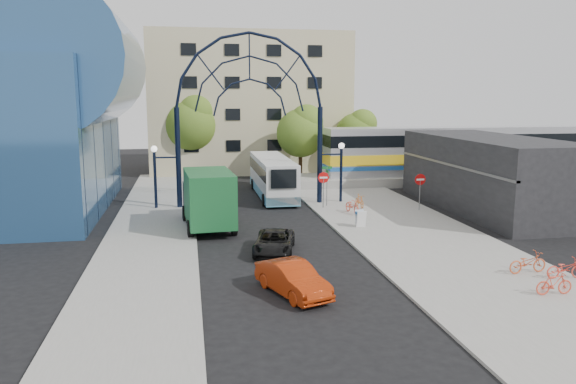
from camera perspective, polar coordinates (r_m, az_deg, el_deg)
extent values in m
plane|color=black|center=(26.66, -0.38, -7.22)|extent=(120.00, 120.00, 0.00)
cube|color=gray|center=(32.55, 12.45, -4.20)|extent=(8.00, 56.00, 0.12)
cube|color=gray|center=(32.14, -13.77, -4.43)|extent=(5.00, 50.00, 0.12)
cylinder|color=black|center=(39.36, -11.09, 3.34)|extent=(0.36, 0.36, 7.00)
cylinder|color=black|center=(40.44, 3.25, 3.68)|extent=(0.36, 0.36, 7.00)
cylinder|color=black|center=(39.62, -13.33, 1.11)|extent=(0.20, 0.20, 4.00)
cylinder|color=black|center=(41.03, 5.40, 1.63)|extent=(0.20, 0.20, 4.00)
sphere|color=white|center=(39.35, -13.46, 4.28)|extent=(0.44, 0.44, 0.44)
sphere|color=white|center=(40.77, 5.45, 4.69)|extent=(0.44, 0.44, 0.44)
cylinder|color=slate|center=(38.78, 3.61, 0.01)|extent=(0.06, 0.06, 2.20)
cylinder|color=red|center=(38.63, 3.63, 1.47)|extent=(0.80, 0.04, 0.80)
cube|color=white|center=(38.60, 3.64, 1.46)|extent=(0.55, 0.02, 0.12)
cylinder|color=slate|center=(38.87, 13.23, -0.21)|extent=(0.06, 0.06, 2.20)
cylinder|color=red|center=(38.72, 13.29, 1.25)|extent=(0.76, 0.04, 0.76)
cube|color=white|center=(38.69, 13.31, 1.24)|extent=(0.55, 0.02, 0.12)
cylinder|color=slate|center=(39.40, 3.97, 0.60)|extent=(0.05, 0.05, 2.80)
cube|color=#146626|center=(39.22, 4.00, 2.48)|extent=(0.70, 0.03, 0.18)
cube|color=#146626|center=(39.25, 3.99, 2.12)|extent=(0.03, 0.70, 0.18)
cube|color=white|center=(33.25, 7.47, -2.76)|extent=(0.55, 0.26, 0.99)
cube|color=white|center=(33.58, 7.29, -2.63)|extent=(0.55, 0.26, 0.99)
cube|color=#1E59A5|center=(33.35, 7.39, -2.14)|extent=(0.55, 0.42, 0.14)
cylinder|color=#29507E|center=(40.91, -21.45, 12.22)|extent=(9.00, 16.00, 9.00)
cube|color=black|center=(40.91, 19.75, 1.78)|extent=(6.00, 16.00, 5.00)
cube|color=#C8B98B|center=(60.46, -4.18, 9.01)|extent=(20.00, 12.00, 14.00)
cube|color=gray|center=(53.54, 17.00, 1.42)|extent=(32.00, 5.00, 0.80)
cube|color=#B7B7BC|center=(53.25, 17.13, 4.08)|extent=(25.00, 3.00, 4.20)
cube|color=gold|center=(53.31, 17.10, 3.44)|extent=(25.10, 3.05, 0.90)
cube|color=black|center=(53.16, 17.19, 5.16)|extent=(25.05, 3.05, 1.00)
cube|color=#1E59A5|center=(53.38, 17.06, 2.70)|extent=(25.10, 3.05, 0.35)
cylinder|color=#382314|center=(52.56, 1.27, 2.65)|extent=(0.36, 0.36, 2.52)
sphere|color=#3A651A|center=(52.26, 1.28, 6.00)|extent=(4.48, 4.48, 4.48)
sphere|color=#3A651A|center=(52.01, 1.90, 7.21)|extent=(3.08, 3.08, 3.08)
cylinder|color=#382314|center=(55.49, -9.75, 3.07)|extent=(0.36, 0.36, 2.88)
sphere|color=#3A651A|center=(55.20, -9.86, 6.71)|extent=(5.12, 5.12, 5.12)
sphere|color=#3A651A|center=(54.85, -9.37, 8.04)|extent=(3.52, 3.52, 3.52)
cylinder|color=#382314|center=(55.96, 6.90, 2.92)|extent=(0.36, 0.36, 2.34)
sphere|color=#3A651A|center=(55.70, 6.96, 5.85)|extent=(4.16, 4.16, 4.16)
sphere|color=#3A651A|center=(55.50, 7.57, 6.89)|extent=(2.86, 2.86, 2.86)
cube|color=silver|center=(43.81, -1.58, 1.72)|extent=(2.49, 10.83, 2.73)
cube|color=#559EBD|center=(43.98, -1.58, 0.26)|extent=(2.51, 10.83, 0.66)
cube|color=black|center=(43.74, -1.59, 2.45)|extent=(2.53, 10.62, 0.85)
cube|color=black|center=(38.38, -0.44, 1.35)|extent=(1.78, 0.15, 1.32)
cube|color=black|center=(49.10, -2.46, 2.42)|extent=(2.26, 0.19, 1.50)
cylinder|color=black|center=(47.14, -3.56, 0.81)|extent=(0.27, 0.90, 0.90)
cylinder|color=black|center=(47.44, -0.75, 0.89)|extent=(0.27, 0.90, 0.90)
cylinder|color=black|center=(39.94, -2.43, -0.81)|extent=(0.27, 0.90, 0.90)
cylinder|color=black|center=(40.29, 0.87, -0.71)|extent=(0.27, 0.90, 0.90)
cube|color=black|center=(35.82, -8.54, -0.98)|extent=(2.62, 2.72, 2.34)
cube|color=black|center=(36.99, -8.76, 0.11)|extent=(2.13, 0.26, 1.06)
cube|color=#17572A|center=(32.55, -8.02, -0.53)|extent=(2.89, 5.06, 2.98)
cylinder|color=black|center=(35.54, -10.43, -2.20)|extent=(0.35, 1.04, 1.02)
cylinder|color=black|center=(35.77, -6.52, -2.03)|extent=(0.35, 1.04, 1.02)
cylinder|color=black|center=(31.51, -9.91, -3.73)|extent=(0.35, 1.04, 1.02)
cylinder|color=black|center=(31.77, -5.51, -3.52)|extent=(0.35, 1.04, 1.02)
imported|color=black|center=(28.14, -1.41, -5.11)|extent=(2.78, 4.40, 1.13)
imported|color=#A12A09|center=(22.42, 0.47, -8.79)|extent=(2.68, 4.21, 1.31)
imported|color=#E7452E|center=(37.23, 6.56, -1.41)|extent=(0.97, 1.93, 0.97)
imported|color=orange|center=(39.27, 7.28, -0.89)|extent=(0.55, 1.53, 0.90)
imported|color=#F14330|center=(26.76, 26.36, -6.96)|extent=(1.71, 0.71, 0.87)
imported|color=#DF452C|center=(24.42, 25.43, -8.40)|extent=(1.52, 0.48, 0.91)
imported|color=#CF5329|center=(26.82, 23.16, -6.60)|extent=(1.85, 0.77, 0.95)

